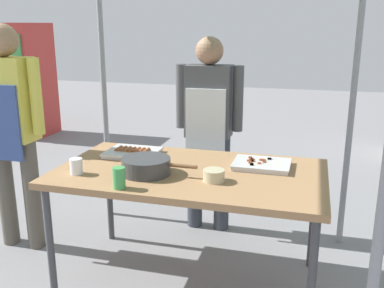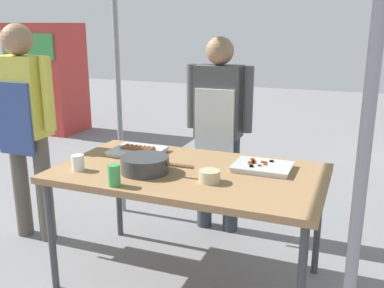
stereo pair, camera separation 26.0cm
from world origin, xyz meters
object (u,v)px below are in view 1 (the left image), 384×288
object	(u,v)px
stall_table	(190,178)
drink_cup_by_wok	(76,166)
vendor_woman	(209,120)
condiment_bowl	(214,175)
drink_cup_near_edge	(119,178)
customer_nearby	(11,121)
tray_grilled_sausages	(133,152)
neighbor_stall_right	(14,80)
cooking_wok	(146,165)
tray_meat_skewers	(261,164)

from	to	relation	value
stall_table	drink_cup_by_wok	world-z (taller)	drink_cup_by_wok
stall_table	vendor_woman	bearing A→B (deg)	95.30
condiment_bowl	drink_cup_near_edge	size ratio (longest dim) A/B	1.04
stall_table	customer_nearby	size ratio (longest dim) A/B	1.00
tray_grilled_sausages	drink_cup_near_edge	xyz separation A→B (m)	(0.17, -0.58, 0.04)
vendor_woman	neighbor_stall_right	xyz separation A→B (m)	(-3.47, 2.28, -0.07)
customer_nearby	drink_cup_near_edge	bearing A→B (deg)	-26.00
cooking_wok	tray_grilled_sausages	bearing A→B (deg)	124.92
condiment_bowl	drink_cup_by_wok	size ratio (longest dim) A/B	1.30
tray_grilled_sausages	tray_meat_skewers	distance (m)	0.86
condiment_bowl	customer_nearby	xyz separation A→B (m)	(-1.51, 0.27, 0.17)
cooking_wok	drink_cup_by_wok	bearing A→B (deg)	-163.98
condiment_bowl	neighbor_stall_right	size ratio (longest dim) A/B	0.07
tray_grilled_sausages	tray_meat_skewers	xyz separation A→B (m)	(0.86, -0.02, -0.00)
drink_cup_near_edge	vendor_woman	world-z (taller)	vendor_woman
vendor_woman	tray_meat_skewers	bearing A→B (deg)	128.24
stall_table	drink_cup_by_wok	size ratio (longest dim) A/B	17.11
condiment_bowl	vendor_woman	distance (m)	0.97
drink_cup_near_edge	neighbor_stall_right	world-z (taller)	neighbor_stall_right
condiment_bowl	drink_cup_near_edge	bearing A→B (deg)	-152.10
neighbor_stall_right	customer_nearby	bearing A→B (deg)	-52.97
customer_nearby	neighbor_stall_right	world-z (taller)	neighbor_stall_right
drink_cup_near_edge	tray_grilled_sausages	bearing A→B (deg)	106.60
drink_cup_by_wok	customer_nearby	distance (m)	0.82
tray_grilled_sausages	condiment_bowl	size ratio (longest dim) A/B	2.80
drink_cup_near_edge	customer_nearby	size ratio (longest dim) A/B	0.07
condiment_bowl	drink_cup_near_edge	world-z (taller)	drink_cup_near_edge
condiment_bowl	drink_cup_by_wok	bearing A→B (deg)	-173.03
tray_grilled_sausages	tray_meat_skewers	size ratio (longest dim) A/B	0.99
tray_grilled_sausages	condiment_bowl	bearing A→B (deg)	-28.27
condiment_bowl	drink_cup_by_wok	distance (m)	0.81
tray_meat_skewers	drink_cup_near_edge	world-z (taller)	drink_cup_near_edge
vendor_woman	neighbor_stall_right	bearing A→B (deg)	-33.25
cooking_wok	drink_cup_near_edge	xyz separation A→B (m)	(-0.05, -0.26, 0.01)
neighbor_stall_right	cooking_wok	bearing A→B (deg)	-43.86
drink_cup_by_wok	vendor_woman	bearing A→B (deg)	61.98
stall_table	customer_nearby	world-z (taller)	customer_nearby
stall_table	drink_cup_near_edge	distance (m)	0.49
neighbor_stall_right	tray_grilled_sausages	bearing A→B (deg)	-42.81
cooking_wok	drink_cup_near_edge	bearing A→B (deg)	-101.66
tray_grilled_sausages	drink_cup_by_wok	xyz separation A→B (m)	(-0.17, -0.44, 0.03)
tray_meat_skewers	cooking_wok	world-z (taller)	cooking_wok
drink_cup_near_edge	condiment_bowl	bearing A→B (deg)	27.90
tray_meat_skewers	vendor_woman	bearing A→B (deg)	128.24
drink_cup_by_wok	vendor_woman	world-z (taller)	vendor_woman
condiment_bowl	drink_cup_by_wok	xyz separation A→B (m)	(-0.80, -0.10, 0.01)
drink_cup_near_edge	vendor_woman	size ratio (longest dim) A/B	0.08
customer_nearby	condiment_bowl	bearing A→B (deg)	-10.11
condiment_bowl	vendor_woman	size ratio (longest dim) A/B	0.08
tray_grilled_sausages	condiment_bowl	world-z (taller)	condiment_bowl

